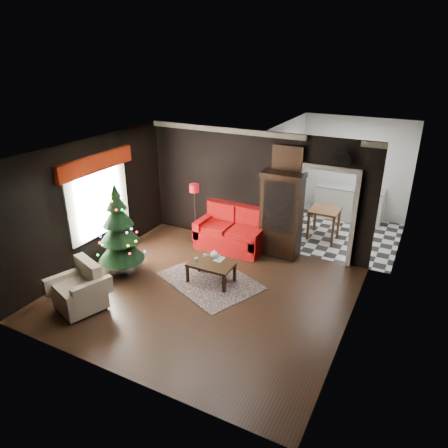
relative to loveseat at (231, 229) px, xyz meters
The scene contains 26 objects.
floor 2.15m from the loveseat, 78.96° to the right, with size 5.50×5.50×0.00m, color black.
ceiling 3.11m from the loveseat, 78.96° to the right, with size 5.50×5.50×0.00m, color white.
wall_back 1.08m from the loveseat, 48.37° to the left, with size 5.50×5.50×0.00m, color black.
wall_front 4.66m from the loveseat, 84.98° to the right, with size 5.50×5.50×0.00m, color black.
wall_left 3.25m from the loveseat, 138.90° to the right, with size 5.50×5.50×0.00m, color black.
wall_right 3.86m from the loveseat, 33.06° to the right, with size 5.50×5.50×0.00m, color black.
doorway 2.22m from the loveseat, 12.09° to the left, with size 1.10×0.10×2.10m, color white, non-canonical shape.
left_window 3.11m from the loveseat, 141.31° to the right, with size 0.05×1.60×1.40m, color white.
valance 3.40m from the loveseat, 140.32° to the right, with size 0.12×2.10×0.35m, color maroon.
kitchen_floor 2.91m from the loveseat, 42.88° to the left, with size 3.00×3.00×0.00m, color silver.
kitchen_window 4.17m from the loveseat, 58.30° to the left, with size 0.70×0.06×0.70m, color white.
rug 1.68m from the loveseat, 79.53° to the right, with size 1.99×1.45×0.01m, color #342430.
loveseat is the anchor object (origin of this frame).
curio_cabinet 1.25m from the loveseat, 10.83° to the left, with size 0.90×0.45×1.90m, color black, non-canonical shape.
floor_lamp 0.95m from the loveseat, 165.20° to the right, with size 0.24×0.24×1.45m, color black, non-canonical shape.
christmas_tree 2.68m from the loveseat, 126.16° to the right, with size 0.97×0.97×1.84m, color black, non-canonical shape.
armchair 3.79m from the loveseat, 110.98° to the right, with size 0.81×0.81×0.83m, color #C2B390, non-canonical shape.
coffee_table 1.65m from the loveseat, 78.31° to the right, with size 0.92×0.55×0.41m, color black, non-canonical shape.
teapot 1.41m from the loveseat, 78.10° to the right, with size 0.20×0.20×0.18m, color beige, non-canonical shape.
cup_a 1.38m from the loveseat, 87.60° to the right, with size 0.06×0.06×0.05m, color white.
cup_b 1.61m from the loveseat, 90.30° to the right, with size 0.07×0.07×0.06m, color silver.
book 1.41m from the loveseat, 77.31° to the right, with size 0.18×0.02×0.25m, color gray.
wall_clock 3.04m from the loveseat, ahead, with size 0.32×0.32×0.06m, color white.
painting 2.13m from the loveseat, 19.40° to the left, with size 0.62×0.05×0.52m, color #AC7149.
kitchen_counter 3.79m from the loveseat, 56.31° to the left, with size 1.80×0.60×0.90m, color silver.
kitchen_table 2.45m from the loveseat, 42.51° to the left, with size 0.70×0.70×0.75m, color brown, non-canonical shape.
Camera 1 is at (3.57, -6.00, 4.51)m, focal length 33.15 mm.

